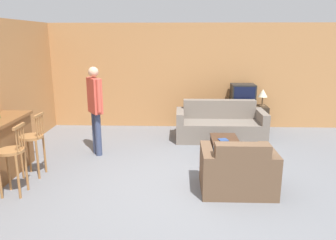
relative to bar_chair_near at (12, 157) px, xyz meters
The scene contains 13 objects.
ground_plane 2.45m from the bar_chair_near, ahead, with size 24.00×24.00×0.00m, color slate.
wall_back 4.63m from the bar_chair_near, 58.91° to the left, with size 9.40×0.08×2.60m.
wall_left 1.94m from the bar_chair_near, 119.09° to the left, with size 0.08×8.68×2.60m.
bar_chair_near is the anchor object (origin of this frame).
bar_chair_mid 0.68m from the bar_chair_near, 90.00° to the left, with size 0.39×0.39×1.06m.
couch_far 4.39m from the bar_chair_near, 40.33° to the left, with size 1.98×0.86×0.86m.
armchair_near 3.31m from the bar_chair_near, ahead, with size 1.08×0.82×0.83m.
coffee_table 3.66m from the bar_chair_near, 25.57° to the left, with size 0.51×0.96×0.37m.
tv_unit 5.33m from the bar_chair_near, 42.07° to the left, with size 1.23×0.46×0.62m.
tv 5.33m from the bar_chair_near, 42.05° to the left, with size 0.57×0.47×0.54m.
book_on_table 3.60m from the bar_chair_near, 25.49° to the left, with size 0.20×0.20×0.02m.
table_lamp 5.71m from the bar_chair_near, 38.80° to the left, with size 0.22×0.22×0.42m.
person_by_window 1.95m from the bar_chair_near, 65.44° to the left, with size 0.36×0.44×1.73m.
Camera 1 is at (0.04, -4.60, 2.27)m, focal length 35.00 mm.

